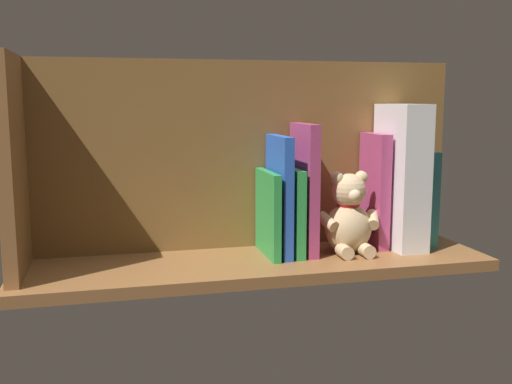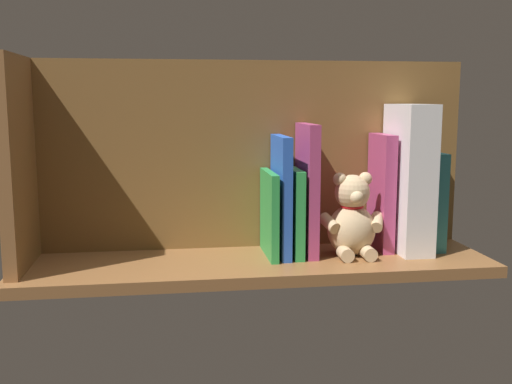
{
  "view_description": "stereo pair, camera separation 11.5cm",
  "coord_description": "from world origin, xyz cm",
  "views": [
    {
      "loc": [
        27.83,
        110.64,
        30.83
      ],
      "look_at": [
        0.0,
        0.0,
        13.17
      ],
      "focal_mm": 42.06,
      "sensor_mm": 36.0,
      "label": 1
    },
    {
      "loc": [
        16.52,
        112.88,
        30.83
      ],
      "look_at": [
        0.0,
        0.0,
        13.17
      ],
      "focal_mm": 42.06,
      "sensor_mm": 36.0,
      "label": 2
    }
  ],
  "objects": [
    {
      "name": "teddy_bear",
      "position": [
        -19.23,
        0.19,
        7.33
      ],
      "size": [
        13.52,
        10.7,
        16.66
      ],
      "rotation": [
        0.0,
        0.0,
        -0.03
      ],
      "color": "#D1B284",
      "rests_on": "ground_plane"
    },
    {
      "name": "book_0",
      "position": [
        -37.04,
        -3.63,
        10.05
      ],
      "size": [
        3.14,
        11.38,
        20.1
      ],
      "primitive_type": "cube",
      "color": "teal",
      "rests_on": "ground_plane"
    },
    {
      "name": "book_5",
      "position": [
        -2.96,
        -2.15,
        8.42
      ],
      "size": [
        1.51,
        14.35,
        16.83
      ],
      "primitive_type": "cube",
      "color": "green",
      "rests_on": "ground_plane"
    },
    {
      "name": "shelf_side_divider",
      "position": [
        43.59,
        0.0,
        19.37
      ],
      "size": [
        2.4,
        19.44,
        38.74
      ],
      "primitive_type": "cube",
      "color": "brown",
      "rests_on": "ground_plane"
    },
    {
      "name": "book_4",
      "position": [
        -5.38,
        -2.43,
        11.9
      ],
      "size": [
        1.93,
        13.77,
        23.79
      ],
      "primitive_type": "cube",
      "color": "blue",
      "rests_on": "ground_plane"
    },
    {
      "name": "shelf_back_panel",
      "position": [
        0.0,
        -10.47,
        19.37
      ],
      "size": [
        91.18,
        1.5,
        38.74
      ],
      "primitive_type": "cube",
      "color": "brown",
      "rests_on": "ground_plane"
    },
    {
      "name": "dictionary_thick_white",
      "position": [
        -31.68,
        -1.92,
        14.95
      ],
      "size": [
        6.19,
        14.59,
        29.9
      ],
      "primitive_type": "cube",
      "color": "white",
      "rests_on": "ground_plane"
    },
    {
      "name": "book_1",
      "position": [
        -26.67,
        -3.95,
        11.93
      ],
      "size": [
        2.42,
        10.74,
        23.86
      ],
      "primitive_type": "cube",
      "color": "#B23F72",
      "rests_on": "ground_plane"
    },
    {
      "name": "book_2",
      "position": [
        -10.69,
        -2.73,
        13.05
      ],
      "size": [
        2.16,
        13.17,
        26.1
      ],
      "primitive_type": "cube",
      "color": "#B23F72",
      "rests_on": "ground_plane"
    },
    {
      "name": "ground_plane",
      "position": [
        0.0,
        0.0,
        -1.1
      ],
      "size": [
        91.18,
        25.44,
        2.2
      ],
      "primitive_type": "cube",
      "color": "brown"
    },
    {
      "name": "book_3",
      "position": [
        -7.98,
        -2.56,
        8.66
      ],
      "size": [
        1.87,
        13.51,
        17.32
      ],
      "primitive_type": "cube",
      "color": "green",
      "rests_on": "ground_plane"
    }
  ]
}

